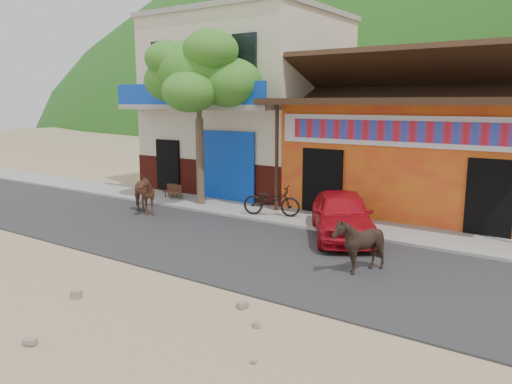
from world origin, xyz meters
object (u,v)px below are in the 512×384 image
Objects in this scene: cow_dark at (359,245)px; red_car at (342,214)px; scooter at (272,201)px; tree at (199,119)px; cafe_chair_left at (171,185)px; cafe_chair_right at (175,187)px; cow_tan at (141,193)px.

cow_dark is 0.33× the size of red_car.
scooter is (-4.35, 3.25, -0.05)m from cow_dark.
scooter is at bearing -2.86° from tree.
scooter is 4.97m from cafe_chair_left.
cow_dark is 5.43m from scooter.
red_car is 7.42m from cafe_chair_right.
cafe_chair_left is (-9.29, 3.78, -0.10)m from cow_dark.
red_car is 2.95m from scooter.
cafe_chair_right is at bearing 139.18° from red_car.
tree is at bearing -35.06° from cafe_chair_left.
tree is at bearing 67.82° from scooter.
cow_tan reaches higher than scooter.
cow_tan is 2.61m from cafe_chair_left.
tree is 3.18m from cafe_chair_left.
tree is at bearing -136.66° from cow_dark.
tree is 6.60× the size of cafe_chair_right.
scooter is at bearing 131.67° from red_car.
red_car is (-1.52, 2.40, 0.02)m from cow_dark.
tree is 3.27× the size of scooter.
scooter is (3.10, -0.16, -2.52)m from tree.
tree is at bearing -46.58° from cafe_chair_right.
red_car reaches higher than cow_dark.
cow_dark is 2.84m from red_car.
cow_dark is at bearing -89.37° from red_car.
cafe_chair_left is (-7.77, 1.37, -0.12)m from red_car.
cow_dark reaches higher than cafe_chair_left.
cow_dark is at bearing -61.40° from cafe_chair_right.
cow_dark is at bearing -80.73° from cow_tan.
cow_dark is at bearing -45.74° from cafe_chair_left.
tree is 3.77× the size of cow_tan.
tree is at bearing -3.58° from cow_tan.
cafe_chair_left is at bearing 41.39° from cow_tan.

